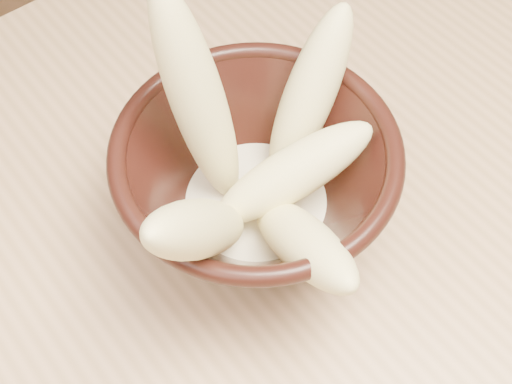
# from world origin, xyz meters

# --- Properties ---
(bowl) EXTENTS (0.18, 0.18, 0.10)m
(bowl) POSITION_xyz_m (0.21, 0.08, 0.81)
(bowl) COLOR black
(bowl) RESTS_ON table
(milk_puddle) EXTENTS (0.10, 0.10, 0.01)m
(milk_puddle) POSITION_xyz_m (0.21, 0.08, 0.78)
(milk_puddle) COLOR beige
(milk_puddle) RESTS_ON bowl
(banana_upright) EXTENTS (0.05, 0.08, 0.17)m
(banana_upright) POSITION_xyz_m (0.20, 0.12, 0.87)
(banana_upright) COLOR #E6DB88
(banana_upright) RESTS_ON bowl
(banana_left) EXTENTS (0.12, 0.09, 0.15)m
(banana_left) POSITION_xyz_m (0.15, 0.05, 0.86)
(banana_left) COLOR #E6DB88
(banana_left) RESTS_ON bowl
(banana_right) EXTENTS (0.11, 0.06, 0.12)m
(banana_right) POSITION_xyz_m (0.27, 0.10, 0.84)
(banana_right) COLOR #E6DB88
(banana_right) RESTS_ON bowl
(banana_across) EXTENTS (0.12, 0.06, 0.07)m
(banana_across) POSITION_xyz_m (0.23, 0.07, 0.83)
(banana_across) COLOR #E6DB88
(banana_across) RESTS_ON bowl
(banana_front) EXTENTS (0.06, 0.13, 0.10)m
(banana_front) POSITION_xyz_m (0.20, 0.02, 0.82)
(banana_front) COLOR #E6DB88
(banana_front) RESTS_ON bowl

